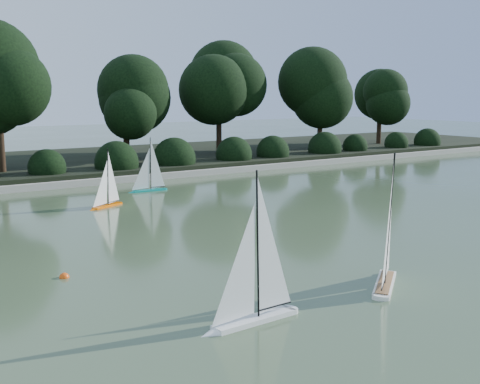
% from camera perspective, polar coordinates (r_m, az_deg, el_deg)
% --- Properties ---
extents(ground, '(80.00, 80.00, 0.00)m').
position_cam_1_polar(ground, '(10.02, 11.19, -5.20)').
color(ground, '#3B4E2F').
rests_on(ground, ground).
extents(pond_coping, '(40.00, 0.35, 0.18)m').
position_cam_1_polar(pond_coping, '(17.39, -10.45, 1.27)').
color(pond_coping, gray).
rests_on(pond_coping, ground).
extents(far_bank, '(40.00, 8.00, 0.30)m').
position_cam_1_polar(far_bank, '(21.08, -14.90, 2.67)').
color(far_bank, black).
rests_on(far_bank, ground).
extents(tree_line, '(26.31, 3.93, 4.39)m').
position_cam_1_polar(tree_line, '(19.95, -10.29, 9.64)').
color(tree_line, black).
rests_on(tree_line, ground).
extents(shrub_hedge, '(29.10, 1.10, 1.10)m').
position_cam_1_polar(shrub_hedge, '(18.17, -11.64, 2.72)').
color(shrub_hedge, black).
rests_on(shrub_hedge, ground).
extents(sailboat_white_a, '(1.30, 0.26, 1.78)m').
position_cam_1_polar(sailboat_white_a, '(6.62, 0.76, -10.14)').
color(sailboat_white_a, white).
rests_on(sailboat_white_a, ground).
extents(sailboat_white_b, '(1.19, 0.96, 1.86)m').
position_cam_1_polar(sailboat_white_b, '(8.17, 13.68, -6.53)').
color(sailboat_white_b, white).
rests_on(sailboat_white_b, ground).
extents(sailboat_orange, '(0.96, 0.56, 1.37)m').
position_cam_1_polar(sailboat_orange, '(13.56, -12.72, -0.52)').
color(sailboat_orange, '#F95F00').
rests_on(sailboat_orange, ground).
extents(sailboat_teal, '(1.08, 0.24, 1.47)m').
position_cam_1_polar(sailboat_teal, '(15.55, -8.88, 0.90)').
color(sailboat_teal, '#0C968B').
rests_on(sailboat_teal, ground).
extents(race_buoy, '(0.14, 0.14, 0.14)m').
position_cam_1_polar(race_buoy, '(8.63, -16.32, -7.80)').
color(race_buoy, '#EB4C0C').
rests_on(race_buoy, ground).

